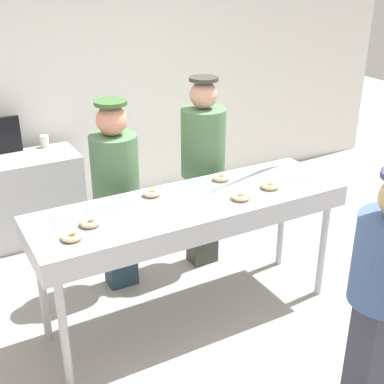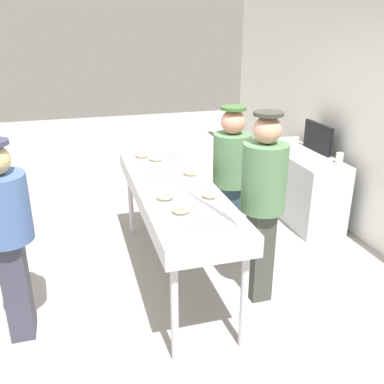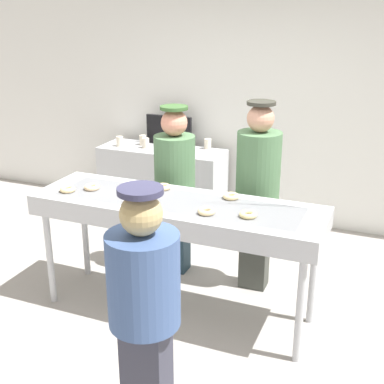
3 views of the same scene
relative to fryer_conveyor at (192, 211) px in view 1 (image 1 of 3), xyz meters
The scene contains 14 objects.
ground_plane 0.90m from the fryer_conveyor, ahead, with size 16.00×16.00×0.00m, color #9E9993.
back_wall 2.42m from the fryer_conveyor, 90.00° to the left, with size 8.00×0.12×3.19m, color white.
fryer_conveyor is the anchor object (origin of this frame).
plain_donut_0 0.63m from the fryer_conveyor, ahead, with size 0.13×0.13×0.04m, color #EAD389.
plain_donut_1 0.45m from the fryer_conveyor, 29.82° to the left, with size 0.13×0.13×0.04m, color beige.
plain_donut_2 0.32m from the fryer_conveyor, 135.04° to the left, with size 0.13×0.13×0.04m, color #F8CD8F.
plain_donut_3 0.36m from the fryer_conveyor, 26.39° to the right, with size 0.13×0.13×0.04m, color beige.
plain_donut_4 0.76m from the fryer_conveyor, behind, with size 0.13×0.13×0.04m, color beige.
plain_donut_5 0.93m from the fryer_conveyor, behind, with size 0.13×0.13×0.04m, color #F6D28F.
worker_baker 0.81m from the fryer_conveyor, 54.08° to the left, with size 0.37×0.37×1.69m.
worker_assistant 0.74m from the fryer_conveyor, 115.03° to the left, with size 0.37×0.37×1.59m.
customer_waiting 1.43m from the fryer_conveyor, 72.59° to the right, with size 0.38×0.38×1.60m.
prep_counter 2.18m from the fryer_conveyor, 118.68° to the left, with size 1.49×0.52×0.84m, color #B7BABF.
paper_cup_3 2.13m from the fryer_conveyor, 104.09° to the left, with size 0.08×0.08×0.12m, color beige.
Camera 1 is at (-1.61, -2.91, 2.54)m, focal length 48.54 mm.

